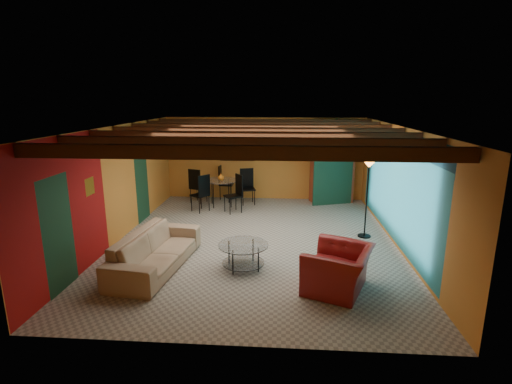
# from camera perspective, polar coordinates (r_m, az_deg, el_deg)

# --- Properties ---
(room) EXTENTS (6.52, 8.01, 2.71)m
(room) POSITION_cam_1_polar(r_m,az_deg,el_deg) (8.77, -0.04, 7.56)
(room) COLOR gray
(room) RESTS_ON ground
(sofa) EXTENTS (1.29, 2.63, 0.74)m
(sofa) POSITION_cam_1_polar(r_m,az_deg,el_deg) (7.98, -14.65, -8.36)
(sofa) COLOR #957960
(sofa) RESTS_ON ground
(armchair) EXTENTS (1.43, 1.52, 0.78)m
(armchair) POSITION_cam_1_polar(r_m,az_deg,el_deg) (7.03, 12.14, -11.12)
(armchair) COLOR maroon
(armchair) RESTS_ON ground
(coffee_table) EXTENTS (1.24, 1.24, 0.51)m
(coffee_table) POSITION_cam_1_polar(r_m,az_deg,el_deg) (7.75, -1.90, -9.48)
(coffee_table) COLOR silver
(coffee_table) RESTS_ON ground
(dining_table) EXTENTS (2.69, 2.69, 1.14)m
(dining_table) POSITION_cam_1_polar(r_m,az_deg,el_deg) (12.06, -5.20, 0.61)
(dining_table) COLOR white
(dining_table) RESTS_ON ground
(armoire) EXTENTS (1.41, 1.00, 2.24)m
(armoire) POSITION_cam_1_polar(r_m,az_deg,el_deg) (12.58, 11.25, 3.51)
(armoire) COLOR brown
(armoire) RESTS_ON ground
(floor_lamp) EXTENTS (0.42, 0.42, 1.95)m
(floor_lamp) POSITION_cam_1_polar(r_m,az_deg,el_deg) (9.58, 16.15, -0.89)
(floor_lamp) COLOR black
(floor_lamp) RESTS_ON ground
(ceiling_fan) EXTENTS (1.50, 1.50, 0.44)m
(ceiling_fan) POSITION_cam_1_polar(r_m,az_deg,el_deg) (8.66, -0.10, 7.47)
(ceiling_fan) COLOR #472614
(ceiling_fan) RESTS_ON ceiling
(painting) EXTENTS (1.05, 0.03, 0.65)m
(painting) POSITION_cam_1_polar(r_m,az_deg,el_deg) (12.75, -2.82, 6.31)
(painting) COLOR black
(painting) RESTS_ON wall_back
(potted_plant) EXTENTS (0.50, 0.47, 0.46)m
(potted_plant) POSITION_cam_1_polar(r_m,az_deg,el_deg) (12.41, 11.54, 9.65)
(potted_plant) COLOR #26661E
(potted_plant) RESTS_ON armoire
(vase) EXTENTS (0.23, 0.23, 0.21)m
(vase) POSITION_cam_1_polar(r_m,az_deg,el_deg) (11.93, -5.27, 3.76)
(vase) COLOR orange
(vase) RESTS_ON dining_table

